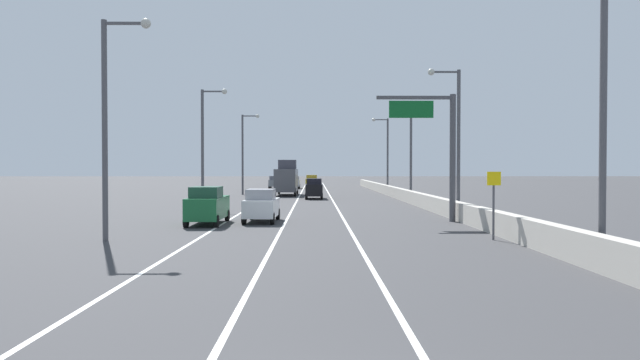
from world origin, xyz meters
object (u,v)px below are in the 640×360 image
at_px(overhead_sign_gantry, 440,141).
at_px(lamp_post_right_third, 408,144).
at_px(lamp_post_right_second, 454,131).
at_px(box_truck, 287,179).
at_px(lamp_post_right_fourth, 386,150).
at_px(car_silver_0, 294,182).
at_px(car_black_1, 314,189).
at_px(lamp_post_left_mid, 206,139).
at_px(lamp_post_left_near, 111,113).
at_px(lamp_post_right_near, 595,96).
at_px(speed_advisory_sign, 494,200).
at_px(car_green_3, 208,206).
at_px(car_yellow_5, 312,182).
at_px(car_gray_4, 275,182).
at_px(lamp_post_left_far, 245,148).
at_px(car_white_2, 262,206).

xyz_separation_m(overhead_sign_gantry, lamp_post_right_third, (1.69, 22.04, 0.82)).
xyz_separation_m(lamp_post_right_second, box_truck, (-12.34, 30.21, -3.66)).
bearing_deg(lamp_post_right_fourth, car_silver_0, 128.88).
relative_size(lamp_post_right_second, lamp_post_right_fourth, 1.00).
bearing_deg(lamp_post_right_third, overhead_sign_gantry, -94.37).
bearing_deg(car_black_1, lamp_post_left_mid, -125.17).
relative_size(lamp_post_left_near, box_truck, 1.20).
relative_size(lamp_post_right_near, lamp_post_left_mid, 1.00).
distance_m(lamp_post_right_near, lamp_post_left_near, 19.10).
relative_size(lamp_post_right_third, lamp_post_right_fourth, 1.00).
bearing_deg(overhead_sign_gantry, speed_advisory_sign, -87.12).
bearing_deg(lamp_post_right_near, car_silver_0, 100.04).
distance_m(lamp_post_right_near, car_silver_0, 71.94).
relative_size(lamp_post_right_near, lamp_post_right_second, 1.00).
distance_m(lamp_post_right_fourth, box_truck, 14.57).
xyz_separation_m(lamp_post_right_near, lamp_post_right_fourth, (-0.16, 55.36, 0.00)).
bearing_deg(car_green_3, car_yellow_5, 84.64).
bearing_deg(lamp_post_right_third, lamp_post_right_near, -89.63).
height_order(lamp_post_right_third, car_gray_4, lamp_post_right_third).
bearing_deg(lamp_post_right_near, car_gray_4, 102.14).
height_order(lamp_post_right_fourth, box_truck, lamp_post_right_fourth).
bearing_deg(car_gray_4, lamp_post_right_second, -74.09).
bearing_deg(lamp_post_left_near, car_yellow_5, 82.85).
bearing_deg(car_silver_0, lamp_post_right_near, -79.96).
distance_m(speed_advisory_sign, lamp_post_left_near, 17.08).
bearing_deg(car_gray_4, lamp_post_right_third, -66.55).
height_order(lamp_post_left_near, box_truck, lamp_post_left_near).
xyz_separation_m(speed_advisory_sign, box_truck, (-11.08, 42.59, 0.13)).
bearing_deg(lamp_post_right_near, lamp_post_left_far, 109.33).
relative_size(car_silver_0, car_black_1, 0.94).
relative_size(car_yellow_5, box_truck, 0.52).
height_order(overhead_sign_gantry, lamp_post_right_third, lamp_post_right_third).
bearing_deg(car_white_2, box_truck, 90.24).
relative_size(lamp_post_right_second, car_silver_0, 2.27).
bearing_deg(lamp_post_right_second, lamp_post_left_mid, 151.63).
distance_m(lamp_post_right_near, lamp_post_left_far, 53.29).
height_order(speed_advisory_sign, lamp_post_left_mid, lamp_post_left_mid).
height_order(car_silver_0, box_truck, box_truck).
xyz_separation_m(lamp_post_right_near, car_gray_4, (-15.52, 72.14, -4.57)).
bearing_deg(car_yellow_5, car_green_3, -95.36).
relative_size(lamp_post_right_third, car_gray_4, 2.31).
distance_m(overhead_sign_gantry, lamp_post_right_near, 15.01).
bearing_deg(overhead_sign_gantry, lamp_post_left_far, 113.93).
bearing_deg(speed_advisory_sign, lamp_post_right_third, 87.69).
xyz_separation_m(lamp_post_right_second, car_silver_0, (-12.30, 52.24, -4.55)).
xyz_separation_m(lamp_post_left_near, car_white_2, (5.71, 8.70, -4.58)).
bearing_deg(car_green_3, lamp_post_left_far, 93.59).
bearing_deg(box_truck, car_yellow_5, 83.35).
bearing_deg(lamp_post_right_near, speed_advisory_sign, 103.70).
height_order(lamp_post_right_near, box_truck, lamp_post_right_near).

